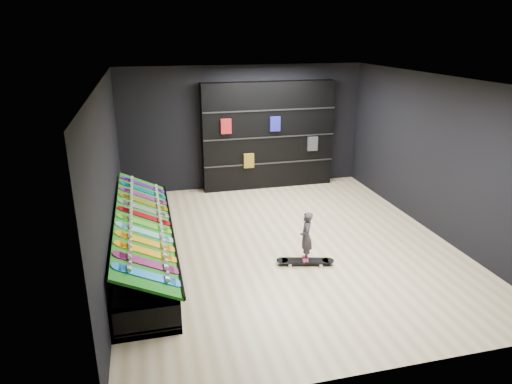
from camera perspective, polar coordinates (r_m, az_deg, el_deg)
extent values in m
cube|color=beige|center=(8.59, 3.58, -6.46)|extent=(6.00, 7.00, 0.01)
cube|color=white|center=(7.76, 4.06, 13.86)|extent=(6.00, 7.00, 0.01)
cube|color=black|center=(11.33, -1.58, 8.04)|extent=(6.00, 0.02, 3.00)
cube|color=black|center=(5.06, 15.95, -7.87)|extent=(6.00, 0.02, 3.00)
cube|color=black|center=(7.72, -17.96, 1.51)|extent=(0.02, 7.00, 3.00)
cube|color=black|center=(9.38, 21.60, 4.21)|extent=(0.02, 7.00, 3.00)
cube|color=#12610F|center=(7.96, -13.78, -3.59)|extent=(0.92, 4.50, 0.46)
cube|color=black|center=(11.34, 1.53, 7.06)|extent=(3.27, 0.38, 2.62)
imported|color=black|center=(7.74, 6.24, -6.72)|extent=(0.20, 0.23, 0.52)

